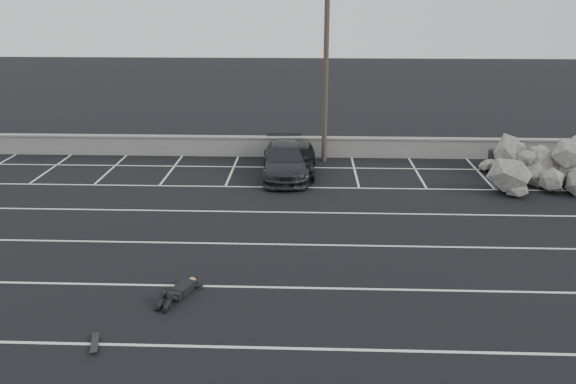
{
  "coord_description": "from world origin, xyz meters",
  "views": [
    {
      "loc": [
        1.69,
        -14.68,
        8.32
      ],
      "look_at": [
        0.95,
        5.61,
        1.0
      ],
      "focal_mm": 35.0,
      "sensor_mm": 36.0,
      "label": 1
    }
  ],
  "objects_px": {
    "utility_pole": "(326,65)",
    "skateboard": "(95,344)",
    "trash_bin": "(493,157)",
    "car_left": "(298,159)",
    "person": "(183,285)",
    "riprap_pile": "(553,170)",
    "car_right": "(285,160)"
  },
  "relations": [
    {
      "from": "person",
      "to": "car_left",
      "type": "bearing_deg",
      "value": 94.89
    },
    {
      "from": "car_left",
      "to": "trash_bin",
      "type": "height_order",
      "value": "car_left"
    },
    {
      "from": "trash_bin",
      "to": "riprap_pile",
      "type": "bearing_deg",
      "value": -56.7
    },
    {
      "from": "trash_bin",
      "to": "skateboard",
      "type": "distance_m",
      "value": 21.45
    },
    {
      "from": "utility_pole",
      "to": "trash_bin",
      "type": "distance_m",
      "value": 9.58
    },
    {
      "from": "car_right",
      "to": "trash_bin",
      "type": "xyz_separation_m",
      "value": [
        10.36,
        1.99,
        -0.32
      ]
    },
    {
      "from": "utility_pole",
      "to": "skateboard",
      "type": "relative_size",
      "value": 13.61
    },
    {
      "from": "car_right",
      "to": "skateboard",
      "type": "relative_size",
      "value": 7.24
    },
    {
      "from": "trash_bin",
      "to": "skateboard",
      "type": "xyz_separation_m",
      "value": [
        -14.51,
        -15.79,
        -0.36
      ]
    },
    {
      "from": "car_right",
      "to": "person",
      "type": "relative_size",
      "value": 2.05
    },
    {
      "from": "trash_bin",
      "to": "person",
      "type": "bearing_deg",
      "value": -134.55
    },
    {
      "from": "riprap_pile",
      "to": "skateboard",
      "type": "relative_size",
      "value": 8.64
    },
    {
      "from": "car_right",
      "to": "utility_pole",
      "type": "bearing_deg",
      "value": 49.04
    },
    {
      "from": "car_left",
      "to": "trash_bin",
      "type": "distance_m",
      "value": 9.9
    },
    {
      "from": "car_right",
      "to": "person",
      "type": "distance_m",
      "value": 11.37
    },
    {
      "from": "riprap_pile",
      "to": "utility_pole",
      "type": "bearing_deg",
      "value": 162.38
    },
    {
      "from": "riprap_pile",
      "to": "person",
      "type": "distance_m",
      "value": 17.95
    },
    {
      "from": "car_right",
      "to": "skateboard",
      "type": "distance_m",
      "value": 14.42
    },
    {
      "from": "car_left",
      "to": "skateboard",
      "type": "bearing_deg",
      "value": -107.42
    },
    {
      "from": "car_left",
      "to": "person",
      "type": "height_order",
      "value": "car_left"
    },
    {
      "from": "car_right",
      "to": "person",
      "type": "bearing_deg",
      "value": -106.2
    },
    {
      "from": "trash_bin",
      "to": "person",
      "type": "relative_size",
      "value": 0.33
    },
    {
      "from": "person",
      "to": "skateboard",
      "type": "bearing_deg",
      "value": -101.2
    },
    {
      "from": "person",
      "to": "utility_pole",
      "type": "bearing_deg",
      "value": 91.95
    },
    {
      "from": "car_left",
      "to": "skateboard",
      "type": "height_order",
      "value": "car_left"
    },
    {
      "from": "car_left",
      "to": "person",
      "type": "xyz_separation_m",
      "value": [
        -3.1,
        -11.51,
        -0.47
      ]
    },
    {
      "from": "car_left",
      "to": "car_right",
      "type": "relative_size",
      "value": 0.81
    },
    {
      "from": "car_left",
      "to": "car_right",
      "type": "bearing_deg",
      "value": -143.44
    },
    {
      "from": "riprap_pile",
      "to": "trash_bin",
      "type": "bearing_deg",
      "value": 123.3
    },
    {
      "from": "car_right",
      "to": "skateboard",
      "type": "xyz_separation_m",
      "value": [
        -4.15,
        -13.8,
        -0.68
      ]
    },
    {
      "from": "riprap_pile",
      "to": "person",
      "type": "height_order",
      "value": "riprap_pile"
    },
    {
      "from": "car_left",
      "to": "utility_pole",
      "type": "xyz_separation_m",
      "value": [
        1.31,
        2.05,
        4.17
      ]
    }
  ]
}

